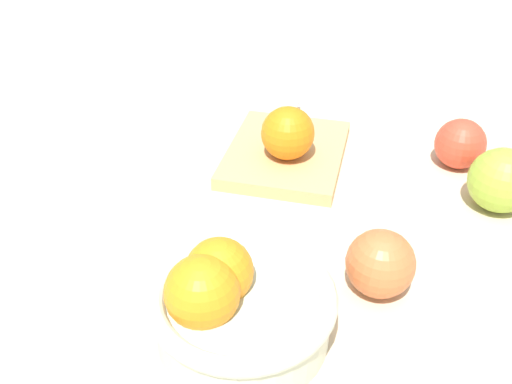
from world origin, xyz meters
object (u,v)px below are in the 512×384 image
object	(u,v)px
orange_on_board	(288,133)
knife	(282,125)
apple_front_right	(502,180)
apple_front_left	(380,263)
bowl	(235,304)
cutting_board	(286,154)
apple_front_right_2	(460,144)

from	to	relation	value
orange_on_board	knife	xyz separation A→B (m)	(0.08, 0.02, -0.03)
orange_on_board	apple_front_right	bearing A→B (deg)	-96.88
orange_on_board	apple_front_left	xyz separation A→B (m)	(-0.21, -0.13, -0.02)
bowl	knife	distance (m)	0.39
cutting_board	apple_front_right_2	distance (m)	0.24
knife	apple_front_right_2	distance (m)	0.25
apple_front_right_2	apple_front_left	distance (m)	0.29
cutting_board	apple_front_left	bearing A→B (deg)	-149.19
knife	apple_front_left	size ratio (longest dim) A/B	2.17
apple_front_left	cutting_board	bearing A→B (deg)	30.81
knife	cutting_board	bearing A→B (deg)	-164.14
apple_front_left	apple_front_right_2	bearing A→B (deg)	-19.25
orange_on_board	apple_front_right	size ratio (longest dim) A/B	0.90
bowl	knife	xyz separation A→B (m)	(0.38, 0.03, -0.02)
apple_front_left	orange_on_board	bearing A→B (deg)	32.28
apple_front_right	apple_front_left	size ratio (longest dim) A/B	1.13
bowl	orange_on_board	world-z (taller)	bowl
apple_front_left	apple_front_right	bearing A→B (deg)	-37.18
cutting_board	knife	size ratio (longest dim) A/B	1.29
bowl	apple_front_left	distance (m)	0.16
bowl	orange_on_board	xyz separation A→B (m)	(0.30, 0.01, 0.01)
orange_on_board	apple_front_right_2	xyz separation A→B (m)	(0.06, -0.23, -0.02)
apple_front_right	apple_front_right_2	distance (m)	0.10
cutting_board	knife	xyz separation A→B (m)	(0.06, 0.02, 0.01)
apple_front_right_2	apple_front_left	xyz separation A→B (m)	(-0.27, 0.10, 0.00)
knife	apple_front_left	distance (m)	0.33
cutting_board	orange_on_board	world-z (taller)	orange_on_board
bowl	knife	world-z (taller)	bowl
cutting_board	apple_front_right	distance (m)	0.28
orange_on_board	apple_front_left	world-z (taller)	orange_on_board
apple_front_right	knife	bearing A→B (deg)	69.05
orange_on_board	apple_front_right	xyz separation A→B (m)	(-0.03, -0.27, -0.01)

